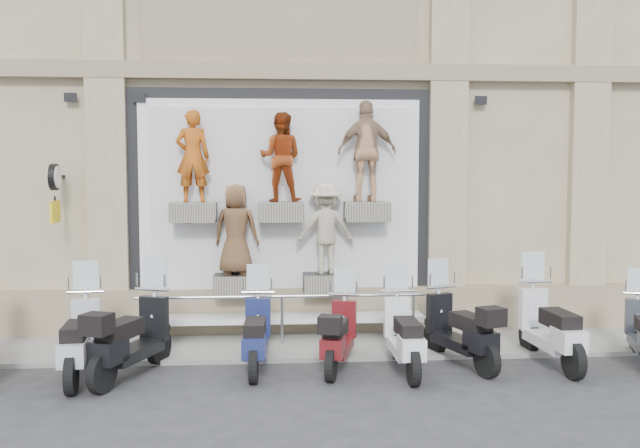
# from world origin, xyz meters

# --- Properties ---
(ground) EXTENTS (90.00, 90.00, 0.00)m
(ground) POSITION_xyz_m (0.00, 0.00, 0.00)
(ground) COLOR #2C2C2E
(ground) RESTS_ON ground
(sidewalk) EXTENTS (16.00, 2.20, 0.08)m
(sidewalk) POSITION_xyz_m (0.00, 2.10, 0.04)
(sidewalk) COLOR gray
(sidewalk) RESTS_ON ground
(building) EXTENTS (14.00, 8.60, 12.00)m
(building) POSITION_xyz_m (0.00, 7.00, 6.00)
(building) COLOR tan
(building) RESTS_ON ground
(shop_vitrine) EXTENTS (5.60, 0.83, 4.30)m
(shop_vitrine) POSITION_xyz_m (0.12, 2.75, 2.40)
(shop_vitrine) COLOR black
(shop_vitrine) RESTS_ON ground
(guard_rail) EXTENTS (5.06, 0.10, 0.93)m
(guard_rail) POSITION_xyz_m (0.00, 2.00, 0.47)
(guard_rail) COLOR #9EA0A5
(guard_rail) RESTS_ON ground
(clock_sign_bracket) EXTENTS (0.10, 0.80, 1.02)m
(clock_sign_bracket) POSITION_xyz_m (-3.90, 2.47, 2.80)
(clock_sign_bracket) COLOR black
(clock_sign_bracket) RESTS_ON ground
(scooter_c) EXTENTS (0.78, 2.10, 1.67)m
(scooter_c) POSITION_xyz_m (-3.00, 0.37, 0.84)
(scooter_c) COLOR #A8ACB6
(scooter_c) RESTS_ON ground
(scooter_d) EXTENTS (1.35, 2.19, 1.71)m
(scooter_d) POSITION_xyz_m (-2.25, 0.38, 0.86)
(scooter_d) COLOR black
(scooter_d) RESTS_ON ground
(scooter_e) EXTENTS (0.64, 1.94, 1.56)m
(scooter_e) POSITION_xyz_m (-0.43, 0.66, 0.78)
(scooter_e) COLOR #161E4F
(scooter_e) RESTS_ON ground
(scooter_f) EXTENTS (1.00, 1.92, 1.50)m
(scooter_f) POSITION_xyz_m (0.84, 0.61, 0.75)
(scooter_f) COLOR #540E12
(scooter_f) RESTS_ON ground
(scooter_g) EXTENTS (0.58, 1.98, 1.61)m
(scooter_g) POSITION_xyz_m (1.82, 0.39, 0.80)
(scooter_g) COLOR silver
(scooter_g) RESTS_ON ground
(scooter_h) EXTENTS (1.17, 2.08, 1.62)m
(scooter_h) POSITION_xyz_m (2.76, 0.67, 0.81)
(scooter_h) COLOR black
(scooter_h) RESTS_ON ground
(scooter_i) EXTENTS (0.74, 2.15, 1.72)m
(scooter_i) POSITION_xyz_m (4.18, 0.57, 0.86)
(scooter_i) COLOR silver
(scooter_i) RESTS_ON ground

